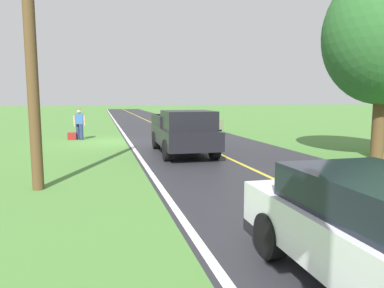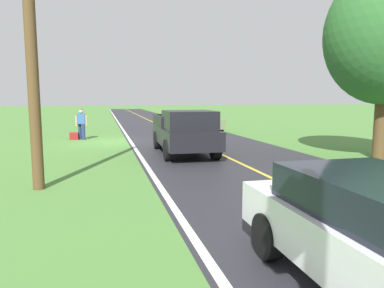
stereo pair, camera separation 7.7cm
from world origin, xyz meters
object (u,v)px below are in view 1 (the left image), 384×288
suitcase_carried (72,136)px  sedan_near_oncoming (200,121)px  pickup_truck_passing (184,131)px  utility_pole_roadside (30,43)px  hitchhiker_walking (79,122)px

suitcase_carried → sedan_near_oncoming: sedan_near_oncoming is taller
pickup_truck_passing → sedan_near_oncoming: 9.82m
pickup_truck_passing → sedan_near_oncoming: pickup_truck_passing is taller
sedan_near_oncoming → utility_pole_roadside: 16.37m
suitcase_carried → hitchhiker_walking: bearing=100.9°
pickup_truck_passing → suitcase_carried: bearing=-53.4°
sedan_near_oncoming → pickup_truck_passing: bearing=70.1°
suitcase_carried → pickup_truck_passing: pickup_truck_passing is taller
suitcase_carried → pickup_truck_passing: bearing=39.5°
hitchhiker_walking → sedan_near_oncoming: size_ratio=0.39×
hitchhiker_walking → utility_pole_roadside: size_ratio=0.24×
hitchhiker_walking → pickup_truck_passing: (-4.42, 6.59, -0.01)m
pickup_truck_passing → sedan_near_oncoming: (-3.33, -9.24, -0.21)m
suitcase_carried → utility_pole_roadside: bearing=2.8°
hitchhiker_walking → utility_pole_roadside: bearing=87.7°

